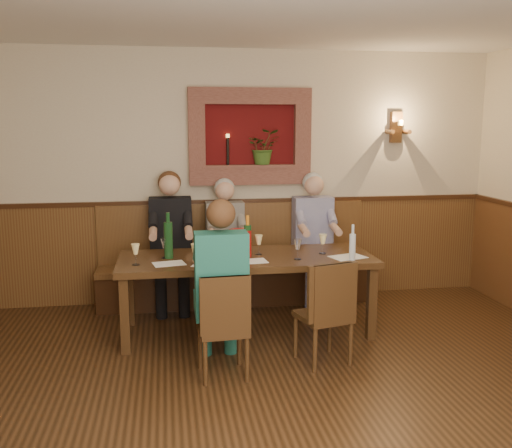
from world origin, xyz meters
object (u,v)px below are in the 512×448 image
Objects in this scene: chair_near_right at (324,333)px; person_bench_left at (171,253)px; dining_table at (246,264)px; chair_near_left at (223,346)px; wine_bottle_green_b at (168,239)px; water_bottle at (352,246)px; person_chair_front at (221,299)px; bench at (235,274)px; spittoon_bucket at (240,243)px; wine_bottle_green_a at (248,240)px; person_bench_right at (314,249)px; person_bench_mid at (226,254)px.

person_bench_left is at bearing 112.36° from chair_near_right.
chair_near_left reaches higher than dining_table.
water_bottle is (1.67, -0.34, -0.05)m from wine_bottle_green_b.
chair_near_right is at bearing -2.60° from person_chair_front.
bench reaches higher than chair_near_right.
wine_bottle_green_a reaches higher than spittoon_bucket.
wine_bottle_green_a reaches higher than bench.
person_bench_left is 1.02× the size of person_bench_right.
person_chair_front is at bearing -100.62° from bench.
wine_bottle_green_b reaches higher than chair_near_left.
spittoon_bucket is (0.64, -0.81, 0.25)m from person_bench_left.
person_bench_left is 3.81× the size of wine_bottle_green_a.
chair_near_left is at bearing -109.38° from wine_bottle_green_a.
spittoon_bucket is at bearing 161.39° from dining_table.
chair_near_left is 0.58× the size of person_bench_left.
wine_bottle_green_b reaches higher than wine_bottle_green_a.
chair_near_right is at bearing -54.34° from spittoon_bucket.
person_bench_mid is 0.99× the size of person_chair_front.
wine_bottle_green_a is at bearing 162.32° from water_bottle.
person_bench_right reaches higher than person_chair_front.
wine_bottle_green_a reaches higher than water_bottle.
wine_bottle_green_a reaches higher than chair_near_left.
person_bench_right reaches higher than bench.
person_bench_mid is at bearing 0.26° from person_bench_left.
chair_near_right is at bearing -68.60° from person_bench_mid.
water_bottle is (1.01, -0.32, 0.01)m from spittoon_bucket.
person_bench_left reaches higher than wine_bottle_green_b.
person_bench_left reaches higher than water_bottle.
wine_bottle_green_a is at bearing 67.27° from chair_near_left.
bench reaches higher than chair_near_left.
person_bench_right is 5.81× the size of spittoon_bucket.
person_chair_front is at bearing -76.86° from person_bench_left.
person_bench_right is (1.58, 0.00, -0.02)m from person_bench_left.
person_chair_front is 0.89m from spittoon_bucket.
bench is 1.65m from water_bottle.
dining_table is 1.61× the size of person_bench_left.
chair_near_right is 2.27× the size of wine_bottle_green_a.
person_chair_front is at bearing 162.89° from chair_near_right.
person_bench_mid is 1.06m from wine_bottle_green_b.
bench is 1.11m from wine_bottle_green_a.
water_bottle is (1.27, 0.48, 0.30)m from person_chair_front.
person_bench_left is at bearing 87.93° from wine_bottle_green_b.
chair_near_left is 0.59× the size of person_bench_right.
person_chair_front is 4.27× the size of water_bottle.
wine_bottle_green_b reaches higher than water_bottle.
water_bottle is (0.06, -1.13, 0.28)m from person_bench_right.
person_bench_left is at bearing -179.96° from person_bench_right.
dining_table is at bearing 67.89° from chair_near_left.
person_bench_right is 3.73× the size of wine_bottle_green_a.
water_bottle is (1.05, -1.13, 0.30)m from person_bench_mid.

